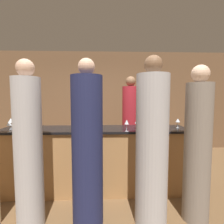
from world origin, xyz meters
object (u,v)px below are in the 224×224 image
object	(u,v)px
guest_2	(28,150)
guest_4	(87,149)
guest_1	(152,148)
guest_3	(197,149)
wine_bottle_2	(26,120)
wine_bottle_0	(151,121)
bartender	(130,126)
wine_bottle_1	(77,121)

from	to	relation	value
guest_2	guest_4	xyz separation A→B (m)	(0.67, 0.02, -0.00)
guest_1	guest_3	bearing A→B (deg)	4.37
guest_2	wine_bottle_2	distance (m)	1.03
wine_bottle_0	wine_bottle_2	world-z (taller)	wine_bottle_2
guest_1	wine_bottle_2	xyz separation A→B (m)	(-1.84, 0.92, 0.21)
wine_bottle_0	guest_4	bearing A→B (deg)	-139.01
bartender	wine_bottle_0	world-z (taller)	bartender
bartender	wine_bottle_2	world-z (taller)	bartender
bartender	guest_3	world-z (taller)	bartender
guest_2	wine_bottle_1	distance (m)	1.00
bartender	guest_4	bearing A→B (deg)	65.15
bartender	guest_1	xyz separation A→B (m)	(0.02, -1.60, 0.01)
guest_3	wine_bottle_0	xyz separation A→B (m)	(-0.34, 0.84, 0.23)
guest_4	wine_bottle_0	bearing A→B (deg)	40.99
guest_2	wine_bottle_0	bearing A→B (deg)	27.95
guest_2	wine_bottle_2	size ratio (longest dim) A/B	6.62
wine_bottle_1	wine_bottle_0	bearing A→B (deg)	-0.92
guest_3	wine_bottle_2	size ratio (longest dim) A/B	6.47
wine_bottle_1	bartender	bearing A→B (deg)	35.47
wine_bottle_0	wine_bottle_1	bearing A→B (deg)	179.08
wine_bottle_0	bartender	bearing A→B (deg)	108.92
guest_1	wine_bottle_1	size ratio (longest dim) A/B	7.00
guest_2	guest_4	size ratio (longest dim) A/B	0.99
guest_3	wine_bottle_2	world-z (taller)	guest_3
wine_bottle_2	wine_bottle_0	bearing A→B (deg)	-1.23
bartender	guest_1	size ratio (longest dim) A/B	0.98
guest_3	guest_4	bearing A→B (deg)	-179.47
guest_3	guest_1	bearing A→B (deg)	-175.63
guest_2	wine_bottle_0	xyz separation A→B (m)	(1.64, 0.87, 0.21)
guest_4	wine_bottle_2	bearing A→B (deg)	140.67
bartender	wine_bottle_1	world-z (taller)	bartender
bartender	wine_bottle_0	distance (m)	0.79
wine_bottle_2	bartender	bearing A→B (deg)	20.49
guest_3	guest_4	distance (m)	1.32
guest_3	wine_bottle_1	xyz separation A→B (m)	(-1.58, 0.86, 0.24)
wine_bottle_0	wine_bottle_2	bearing A→B (deg)	178.77
guest_1	guest_2	world-z (taller)	guest_1
guest_3	wine_bottle_2	distance (m)	2.57
bartender	guest_1	distance (m)	1.60
guest_2	guest_4	distance (m)	0.67
guest_2	guest_3	world-z (taller)	guest_2
guest_1	wine_bottle_0	distance (m)	0.93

